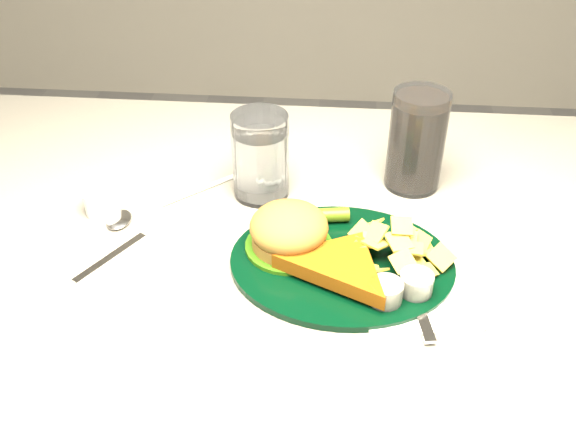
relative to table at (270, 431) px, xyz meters
name	(u,v)px	position (x,y,z in m)	size (l,w,h in m)	color
table	(270,431)	(0.00, 0.00, 0.00)	(1.20, 0.80, 0.75)	gray
dinner_plate	(343,246)	(0.10, -0.03, 0.41)	(0.27, 0.22, 0.06)	black
water_glass	(260,156)	(-0.02, 0.12, 0.44)	(0.08, 0.08, 0.12)	silver
cola_glass	(417,141)	(0.19, 0.16, 0.45)	(0.08, 0.08, 0.14)	black
fork_napkin	(415,292)	(0.18, -0.07, 0.38)	(0.13, 0.18, 0.01)	white
spoon	(110,256)	(-0.19, -0.04, 0.38)	(0.04, 0.15, 0.01)	white
ramekin	(102,202)	(-0.23, 0.06, 0.39)	(0.05, 0.05, 0.03)	silver
wrapped_straw	(216,183)	(-0.09, 0.14, 0.38)	(0.18, 0.06, 0.01)	white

